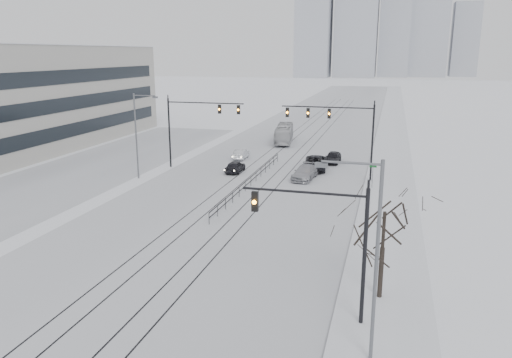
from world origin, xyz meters
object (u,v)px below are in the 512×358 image
sedan_nb_right (305,173)px  sedan_nb_far (333,157)px  traffic_mast_near (331,235)px  sedan_sb_inner (235,167)px  sedan_sb_outer (241,154)px  bare_tree (384,221)px  box_truck (284,134)px  sedan_nb_front (315,163)px

sedan_nb_right → sedan_nb_far: (1.93, 8.86, -0.02)m
traffic_mast_near → sedan_sb_inner: size_ratio=1.83×
sedan_sb_outer → sedan_nb_right: 12.52m
bare_tree → sedan_nb_far: 34.93m
sedan_sb_inner → box_truck: (1.28, 20.17, 0.68)m
sedan_nb_front → sedan_nb_right: size_ratio=1.13×
traffic_mast_near → bare_tree: traffic_mast_near is taller
traffic_mast_near → sedan_sb_outer: size_ratio=1.82×
sedan_nb_right → sedan_sb_inner: bearing=178.4°
bare_tree → sedan_nb_front: bare_tree is taller
traffic_mast_near → sedan_nb_far: size_ratio=1.72×
traffic_mast_near → box_truck: size_ratio=0.73×
traffic_mast_near → sedan_sb_outer: traffic_mast_near is taller
sedan_nb_far → traffic_mast_near: bearing=-80.3°
sedan_sb_inner → sedan_nb_far: bearing=-141.8°
sedan_nb_front → traffic_mast_near: bearing=-83.8°
traffic_mast_near → sedan_nb_right: bearing=102.1°
sedan_sb_outer → box_truck: bearing=-104.0°
sedan_nb_right → box_truck: bearing=113.6°
sedan_sb_inner → box_truck: bearing=-93.4°
sedan_sb_outer → sedan_nb_front: sedan_nb_front is taller
traffic_mast_near → sedan_nb_far: traffic_mast_near is taller
bare_tree → sedan_sb_inner: (-16.53, 26.30, -3.84)m
sedan_nb_front → sedan_sb_outer: bearing=156.9°
box_truck → sedan_nb_front: bearing=105.1°
sedan_nb_front → sedan_nb_right: bearing=-98.6°
traffic_mast_near → box_truck: bearing=104.6°
sedan_sb_outer → sedan_nb_right: sedan_nb_right is taller
bare_tree → sedan_sb_inner: size_ratio=1.59×
sedan_nb_far → bare_tree: bearing=-75.8°
sedan_nb_right → sedan_nb_front: bearing=90.8°
traffic_mast_near → bare_tree: bearing=51.2°
sedan_sb_inner → sedan_nb_far: sedan_nb_far is taller
sedan_sb_inner → sedan_sb_outer: bearing=-78.1°
sedan_sb_inner → sedan_nb_front: 9.18m
sedan_nb_far → box_truck: size_ratio=0.43×
traffic_mast_near → bare_tree: (2.41, 3.00, -0.07)m
traffic_mast_near → sedan_nb_far: bearing=96.3°
sedan_sb_inner → sedan_nb_front: bearing=-157.1°
sedan_nb_right → box_truck: box_truck is taller
sedan_sb_outer → bare_tree: bearing=116.2°
sedan_nb_right → box_truck: size_ratio=0.52×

